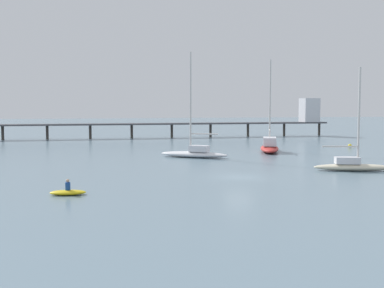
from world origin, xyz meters
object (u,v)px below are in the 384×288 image
sailboat_white (195,152)px  mooring_buoy_inner (350,146)px  dinghy_yellow (68,192)px  sailboat_red (270,146)px  sailboat_cream (353,164)px  pier (221,118)px

sailboat_white → mooring_buoy_inner: bearing=18.2°
sailboat_white → dinghy_yellow: (-14.51, -22.98, -0.50)m
sailboat_red → sailboat_cream: 20.34m
pier → dinghy_yellow: bearing=-115.3°
sailboat_white → mooring_buoy_inner: 27.01m
pier → sailboat_white: size_ratio=5.65×
pier → mooring_buoy_inner: 31.10m
dinghy_yellow → sailboat_cream: bearing=15.8°
sailboat_red → sailboat_white: bearing=-157.1°
pier → mooring_buoy_inner: pier is taller
pier → dinghy_yellow: (-28.30, -59.95, -3.50)m
pier → sailboat_red: sailboat_red is taller
pier → sailboat_white: sailboat_white is taller
sailboat_cream → pier: bearing=88.2°
sailboat_red → sailboat_cream: sailboat_red is taller
mooring_buoy_inner → sailboat_white: bearing=-161.8°
sailboat_white → mooring_buoy_inner: size_ratio=21.95×
sailboat_white → dinghy_yellow: bearing=-122.3°
sailboat_red → sailboat_white: 12.56m
sailboat_red → mooring_buoy_inner: sailboat_red is taller
pier → sailboat_red: (-2.22, -32.09, -2.87)m
pier → sailboat_red: 32.29m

